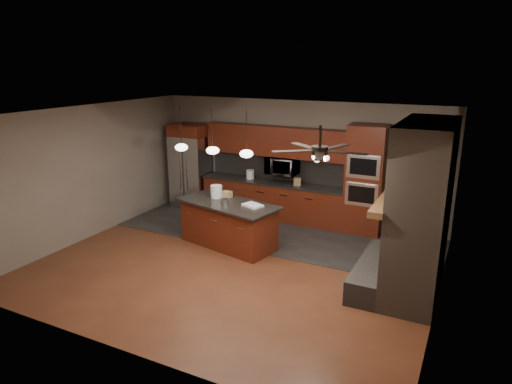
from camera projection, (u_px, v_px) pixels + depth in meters
The scene contains 22 objects.
ground at pixel (237, 264), 8.55m from camera, with size 7.00×7.00×0.00m, color brown.
ceiling at pixel (235, 113), 7.77m from camera, with size 7.00×6.00×0.02m, color white.
back_wall at pixel (297, 161), 10.74m from camera, with size 7.00×0.02×2.80m, color slate.
right_wall at pixel (446, 222), 6.66m from camera, with size 0.02×6.00×2.80m, color slate.
left_wall at pixel (91, 172), 9.65m from camera, with size 0.02×6.00×2.80m, color slate.
slate_tile_patch at pixel (276, 232), 10.09m from camera, with size 7.00×2.40×0.01m, color #2C2B28.
fireplace_column at pixel (416, 216), 7.23m from camera, with size 1.30×2.10×2.80m.
back_cabinetry at pixel (274, 181), 10.86m from camera, with size 3.59×0.64×2.20m.
oven_tower at pixel (366, 180), 9.81m from camera, with size 0.80×0.63×2.38m.
microwave at pixel (282, 166), 10.67m from camera, with size 0.73×0.41×0.50m, color silver.
refrigerator at pixel (191, 166), 11.68m from camera, with size 0.92×0.75×2.14m.
kitchen_island at pixel (228, 224), 9.28m from camera, with size 2.26×1.39×0.92m.
white_bucket at pixel (216, 192), 9.46m from camera, with size 0.24×0.24×0.26m, color white.
paint_can at pixel (225, 201), 9.07m from camera, with size 0.16×0.16×0.11m, color #A7A6AB.
paint_tray at pixel (253, 205), 8.93m from camera, with size 0.38×0.26×0.04m, color white.
cardboard_box at pixel (227, 194), 9.51m from camera, with size 0.20×0.14×0.13m, color tan.
counter_bucket at pixel (250, 174), 11.06m from camera, with size 0.19×0.19×0.22m, color white.
counter_box at pixel (297, 181), 10.49m from camera, with size 0.16×0.13×0.18m, color #97744E.
pendant_left at pixel (181, 147), 9.31m from camera, with size 0.26×0.26×0.92m.
pendant_center at pixel (213, 150), 8.99m from camera, with size 0.26×0.26×0.92m.
pendant_right at pixel (246, 154), 8.67m from camera, with size 0.26×0.26×0.92m.
ceiling_fan at pixel (320, 150), 6.41m from camera, with size 1.27×1.33×0.41m.
Camera 1 is at (3.81, -6.86, 3.66)m, focal length 32.00 mm.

